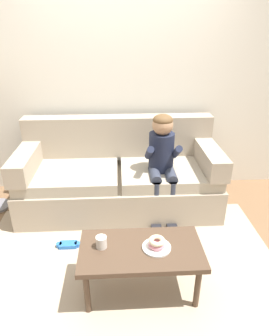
# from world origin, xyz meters

# --- Properties ---
(ground) EXTENTS (10.00, 10.00, 0.00)m
(ground) POSITION_xyz_m (0.00, 0.00, 0.00)
(ground) COLOR brown
(wall_back) EXTENTS (8.00, 0.10, 2.80)m
(wall_back) POSITION_xyz_m (0.00, 1.40, 1.40)
(wall_back) COLOR silver
(wall_back) RESTS_ON ground
(area_rug) EXTENTS (2.63, 2.00, 0.01)m
(area_rug) POSITION_xyz_m (0.00, -0.25, 0.01)
(area_rug) COLOR tan
(area_rug) RESTS_ON ground
(couch) EXTENTS (2.13, 0.90, 0.96)m
(couch) POSITION_xyz_m (-0.05, 0.85, 0.35)
(couch) COLOR tan
(couch) RESTS_ON ground
(coffee_table) EXTENTS (0.91, 0.48, 0.41)m
(coffee_table) POSITION_xyz_m (0.10, -0.41, 0.36)
(coffee_table) COLOR #4C3828
(coffee_table) RESTS_ON ground
(person_child) EXTENTS (0.34, 0.58, 1.10)m
(person_child) POSITION_xyz_m (0.39, 0.64, 0.67)
(person_child) COLOR #1E2338
(person_child) RESTS_ON ground
(plate) EXTENTS (0.21, 0.21, 0.01)m
(plate) POSITION_xyz_m (0.21, -0.42, 0.42)
(plate) COLOR white
(plate) RESTS_ON coffee_table
(donut) EXTENTS (0.16, 0.16, 0.04)m
(donut) POSITION_xyz_m (0.21, -0.42, 0.45)
(donut) COLOR pink
(donut) RESTS_ON plate
(donut_second) EXTENTS (0.16, 0.16, 0.04)m
(donut_second) POSITION_xyz_m (0.21, -0.42, 0.48)
(donut_second) COLOR beige
(donut_second) RESTS_ON donut
(mug) EXTENTS (0.08, 0.08, 0.09)m
(mug) POSITION_xyz_m (-0.19, -0.38, 0.46)
(mug) COLOR silver
(mug) RESTS_ON coffee_table
(toy_controller) EXTENTS (0.23, 0.09, 0.05)m
(toy_controller) POSITION_xyz_m (-0.54, 0.12, 0.03)
(toy_controller) COLOR blue
(toy_controller) RESTS_ON ground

